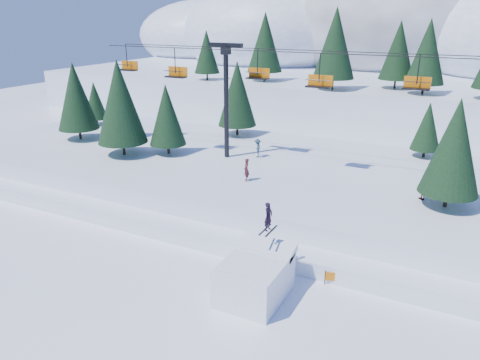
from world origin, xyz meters
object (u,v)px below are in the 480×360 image
at_px(chairlift, 330,91).
at_px(banner_far, 459,295).
at_px(jump_kicker, 255,277).
at_px(banner_near, 349,278).

height_order(chairlift, banner_far, chairlift).
relative_size(chairlift, banner_far, 16.48).
xyz_separation_m(jump_kicker, banner_far, (10.33, 4.42, -0.70)).
relative_size(jump_kicker, banner_far, 1.83).
height_order(chairlift, banner_near, chairlift).
height_order(jump_kicker, chairlift, chairlift).
height_order(banner_near, banner_far, same).
bearing_deg(jump_kicker, chairlift, 93.74).
distance_m(chairlift, banner_near, 16.46).
bearing_deg(banner_near, chairlift, 113.53).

